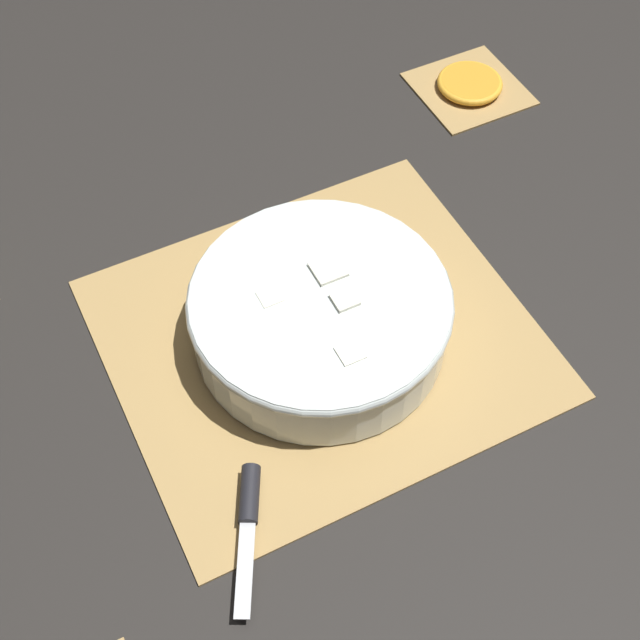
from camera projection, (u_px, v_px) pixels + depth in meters
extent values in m
plane|color=black|center=(320.00, 339.00, 0.93)|extent=(6.00, 6.00, 0.00)
cube|color=#A8844C|center=(320.00, 337.00, 0.92)|extent=(0.42, 0.38, 0.01)
cube|color=#3D2D19|center=(437.00, 288.00, 0.96)|extent=(0.01, 0.37, 0.00)
cube|color=#3D2D19|center=(380.00, 311.00, 0.94)|extent=(0.01, 0.37, 0.00)
cube|color=#3D2D19|center=(320.00, 336.00, 0.92)|extent=(0.01, 0.37, 0.00)
cube|color=#3D2D19|center=(258.00, 361.00, 0.90)|extent=(0.01, 0.37, 0.00)
cube|color=#3D2D19|center=(193.00, 388.00, 0.88)|extent=(0.01, 0.37, 0.00)
cube|color=#A8844C|center=(469.00, 88.00, 1.15)|extent=(0.13, 0.13, 0.01)
cube|color=#3D2D19|center=(495.00, 78.00, 1.16)|extent=(0.00, 0.13, 0.00)
cube|color=#3D2D19|center=(478.00, 84.00, 1.16)|extent=(0.00, 0.13, 0.00)
cube|color=#3D2D19|center=(461.00, 90.00, 1.15)|extent=(0.00, 0.13, 0.00)
cube|color=#3D2D19|center=(443.00, 96.00, 1.14)|extent=(0.00, 0.13, 0.00)
cylinder|color=silver|center=(320.00, 316.00, 0.89)|extent=(0.26, 0.26, 0.07)
torus|color=silver|center=(320.00, 300.00, 0.87)|extent=(0.26, 0.26, 0.01)
cylinder|color=#F4EABC|center=(301.00, 331.00, 0.87)|extent=(0.03, 0.03, 0.01)
cylinder|color=#F4EABC|center=(255.00, 394.00, 0.86)|extent=(0.03, 0.03, 0.01)
cylinder|color=#F4EABC|center=(232.00, 283.00, 0.93)|extent=(0.03, 0.03, 0.01)
cylinder|color=#F4EABC|center=(356.00, 314.00, 0.91)|extent=(0.03, 0.03, 0.01)
cylinder|color=#F4EABC|center=(342.00, 366.00, 0.87)|extent=(0.03, 0.03, 0.01)
cylinder|color=#F4EABC|center=(327.00, 266.00, 0.93)|extent=(0.03, 0.03, 0.01)
cylinder|color=#F4EABC|center=(398.00, 287.00, 0.91)|extent=(0.03, 0.03, 0.01)
cube|color=white|center=(412.00, 369.00, 0.88)|extent=(0.02, 0.02, 0.02)
cube|color=white|center=(248.00, 260.00, 0.92)|extent=(0.02, 0.02, 0.02)
cube|color=white|center=(270.00, 303.00, 0.87)|extent=(0.02, 0.02, 0.02)
cube|color=white|center=(243.00, 334.00, 0.88)|extent=(0.03, 0.03, 0.03)
cube|color=white|center=(328.00, 278.00, 0.89)|extent=(0.03, 0.03, 0.03)
cube|color=white|center=(408.00, 314.00, 0.90)|extent=(0.03, 0.03, 0.03)
cube|color=white|center=(281.00, 278.00, 0.94)|extent=(0.03, 0.03, 0.03)
cube|color=white|center=(373.00, 391.00, 0.86)|extent=(0.03, 0.03, 0.03)
cube|color=white|center=(334.00, 399.00, 0.85)|extent=(0.03, 0.03, 0.03)
cube|color=white|center=(220.00, 301.00, 0.88)|extent=(0.03, 0.03, 0.03)
cube|color=white|center=(350.00, 359.00, 0.83)|extent=(0.02, 0.02, 0.02)
cube|color=white|center=(345.00, 305.00, 0.87)|extent=(0.02, 0.02, 0.02)
cube|color=white|center=(371.00, 341.00, 0.86)|extent=(0.03, 0.03, 0.03)
ellipsoid|color=red|center=(426.00, 320.00, 0.88)|extent=(0.02, 0.01, 0.01)
ellipsoid|color=orange|center=(263.00, 349.00, 0.87)|extent=(0.03, 0.02, 0.01)
ellipsoid|color=red|center=(289.00, 266.00, 0.90)|extent=(0.03, 0.02, 0.02)
ellipsoid|color=red|center=(279.00, 291.00, 0.91)|extent=(0.03, 0.01, 0.01)
ellipsoid|color=orange|center=(384.00, 304.00, 0.87)|extent=(0.03, 0.01, 0.01)
ellipsoid|color=red|center=(422.00, 328.00, 0.86)|extent=(0.02, 0.01, 0.01)
ellipsoid|color=orange|center=(314.00, 239.00, 0.95)|extent=(0.03, 0.02, 0.01)
cube|color=silver|center=(245.00, 570.00, 0.76)|extent=(0.05, 0.08, 0.00)
cylinder|color=black|center=(250.00, 495.00, 0.81)|extent=(0.04, 0.06, 0.02)
cylinder|color=orange|center=(470.00, 83.00, 1.15)|extent=(0.07, 0.07, 0.01)
torus|color=#F4A82D|center=(470.00, 83.00, 1.15)|extent=(0.08, 0.08, 0.01)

